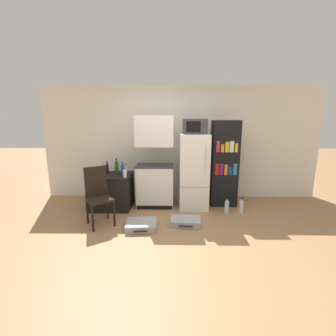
# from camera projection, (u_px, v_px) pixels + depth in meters

# --- Properties ---
(ground_plane) EXTENTS (24.00, 24.00, 0.00)m
(ground_plane) POSITION_uv_depth(u_px,v_px,m) (173.00, 236.00, 3.58)
(ground_plane) COLOR #A3754C
(wall_back) EXTENTS (6.40, 0.10, 2.57)m
(wall_back) POSITION_uv_depth(u_px,v_px,m) (181.00, 143.00, 5.27)
(wall_back) COLOR white
(wall_back) RESTS_ON ground_plane
(side_table) EXTENTS (0.82, 0.73, 0.71)m
(side_table) POSITION_uv_depth(u_px,v_px,m) (112.00, 191.00, 4.74)
(side_table) COLOR black
(side_table) RESTS_ON ground_plane
(kitchen_hutch) EXTENTS (0.78, 0.52, 1.90)m
(kitchen_hutch) POSITION_uv_depth(u_px,v_px,m) (155.00, 166.00, 4.73)
(kitchen_hutch) COLOR white
(kitchen_hutch) RESTS_ON ground_plane
(refrigerator) EXTENTS (0.59, 0.66, 1.54)m
(refrigerator) POSITION_uv_depth(u_px,v_px,m) (194.00, 171.00, 4.67)
(refrigerator) COLOR white
(refrigerator) RESTS_ON ground_plane
(microwave) EXTENTS (0.47, 0.41, 0.30)m
(microwave) POSITION_uv_depth(u_px,v_px,m) (195.00, 126.00, 4.48)
(microwave) COLOR #333333
(microwave) RESTS_ON refrigerator
(bookshelf) EXTENTS (0.55, 0.37, 1.82)m
(bookshelf) POSITION_uv_depth(u_px,v_px,m) (224.00, 164.00, 4.77)
(bookshelf) COLOR black
(bookshelf) RESTS_ON ground_plane
(bottle_ketchup_red) EXTENTS (0.08, 0.08, 0.21)m
(bottle_ketchup_red) POSITION_uv_depth(u_px,v_px,m) (103.00, 171.00, 4.63)
(bottle_ketchup_red) COLOR #AD1914
(bottle_ketchup_red) RESTS_ON side_table
(bottle_wine_dark) EXTENTS (0.06, 0.06, 0.26)m
(bottle_wine_dark) POSITION_uv_depth(u_px,v_px,m) (107.00, 168.00, 4.79)
(bottle_wine_dark) COLOR black
(bottle_wine_dark) RESTS_ON side_table
(bottle_clear_short) EXTENTS (0.06, 0.06, 0.17)m
(bottle_clear_short) POSITION_uv_depth(u_px,v_px,m) (126.00, 169.00, 4.84)
(bottle_clear_short) COLOR silver
(bottle_clear_short) RESTS_ON side_table
(bottle_milk_white) EXTENTS (0.07, 0.07, 0.19)m
(bottle_milk_white) POSITION_uv_depth(u_px,v_px,m) (125.00, 173.00, 4.42)
(bottle_milk_white) COLOR white
(bottle_milk_white) RESTS_ON side_table
(bottle_green_tall) EXTENTS (0.08, 0.08, 0.32)m
(bottle_green_tall) POSITION_uv_depth(u_px,v_px,m) (117.00, 167.00, 4.78)
(bottle_green_tall) COLOR #1E6028
(bottle_green_tall) RESTS_ON side_table
(bottle_blue_soda) EXTENTS (0.06, 0.06, 0.27)m
(bottle_blue_soda) POSITION_uv_depth(u_px,v_px,m) (123.00, 170.00, 4.61)
(bottle_blue_soda) COLOR #1E47A3
(bottle_blue_soda) RESTS_ON side_table
(bowl) EXTENTS (0.15, 0.15, 0.04)m
(bowl) POSITION_uv_depth(u_px,v_px,m) (102.00, 171.00, 4.93)
(bowl) COLOR silver
(bowl) RESTS_ON side_table
(chair) EXTENTS (0.55, 0.55, 1.02)m
(chair) POSITION_uv_depth(u_px,v_px,m) (98.00, 191.00, 3.93)
(chair) COLOR black
(chair) RESTS_ON ground_plane
(suitcase_large_flat) EXTENTS (0.54, 0.49, 0.12)m
(suitcase_large_flat) POSITION_uv_depth(u_px,v_px,m) (141.00, 225.00, 3.83)
(suitcase_large_flat) COLOR #99999E
(suitcase_large_flat) RESTS_ON ground_plane
(suitcase_small_flat) EXTENTS (0.55, 0.41, 0.11)m
(suitcase_small_flat) POSITION_uv_depth(u_px,v_px,m) (186.00, 221.00, 3.97)
(suitcase_small_flat) COLOR #99999E
(suitcase_small_flat) RESTS_ON ground_plane
(water_bottle_front) EXTENTS (0.09, 0.09, 0.31)m
(water_bottle_front) POSITION_uv_depth(u_px,v_px,m) (241.00, 206.00, 4.47)
(water_bottle_front) COLOR silver
(water_bottle_front) RESTS_ON ground_plane
(water_bottle_middle) EXTENTS (0.08, 0.08, 0.30)m
(water_bottle_middle) POSITION_uv_depth(u_px,v_px,m) (227.00, 207.00, 4.48)
(water_bottle_middle) COLOR silver
(water_bottle_middle) RESTS_ON ground_plane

